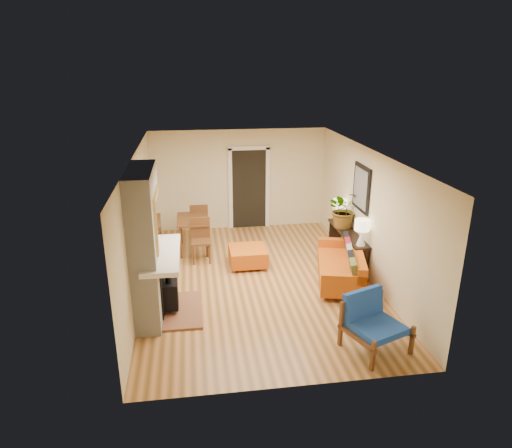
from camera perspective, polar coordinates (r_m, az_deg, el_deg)
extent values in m
plane|color=tan|center=(9.34, 0.18, -7.07)|extent=(6.50, 6.50, 0.00)
plane|color=white|center=(8.50, 0.20, 8.80)|extent=(6.50, 6.50, 0.00)
plane|color=beige|center=(11.93, -2.11, 5.55)|extent=(4.50, 0.00, 4.50)
plane|color=beige|center=(5.91, 4.86, -9.79)|extent=(4.50, 0.00, 4.50)
plane|color=beige|center=(8.81, -14.45, -0.22)|extent=(0.00, 6.50, 6.50)
plane|color=beige|center=(9.41, 13.87, 1.11)|extent=(0.00, 6.50, 6.50)
cube|color=black|center=(11.99, -0.88, 4.41)|extent=(0.88, 0.06, 2.10)
cube|color=white|center=(11.93, -3.22, 4.30)|extent=(0.10, 0.08, 2.18)
cube|color=white|center=(12.05, 1.44, 4.48)|extent=(0.10, 0.08, 2.18)
cube|color=white|center=(11.74, -0.91, 9.49)|extent=(1.08, 0.08, 0.10)
cube|color=black|center=(9.63, 13.05, 4.40)|extent=(0.04, 0.85, 0.95)
cube|color=slate|center=(9.62, 12.91, 4.39)|extent=(0.01, 0.70, 0.80)
cube|color=black|center=(9.10, -14.06, 1.25)|extent=(0.06, 0.95, 0.02)
cube|color=black|center=(9.01, -14.21, 3.06)|extent=(0.06, 0.95, 0.02)
cube|color=white|center=(7.67, -13.95, 1.29)|extent=(0.42, 1.50, 1.48)
cube|color=white|center=(8.16, -13.20, -7.41)|extent=(0.42, 1.50, 1.12)
cube|color=white|center=(7.90, -11.71, -3.72)|extent=(0.60, 1.68, 0.08)
cube|color=black|center=(8.19, -11.63, -8.04)|extent=(0.03, 0.72, 0.78)
cube|color=brown|center=(8.38, -9.39, -10.57)|extent=(0.75, 1.30, 0.04)
cube|color=black|center=(8.23, -10.77, -8.69)|extent=(0.30, 0.36, 0.48)
cylinder|color=black|center=(8.03, -10.97, -5.93)|extent=(0.10, 0.10, 0.40)
cube|color=gold|center=(7.68, -12.22, 0.59)|extent=(0.04, 0.95, 0.95)
cube|color=silver|center=(7.68, -12.07, 0.60)|extent=(0.01, 0.82, 0.82)
cylinder|color=silver|center=(8.71, 8.60, -9.08)|extent=(0.04, 0.04, 0.09)
cylinder|color=silver|center=(8.77, 12.87, -9.16)|extent=(0.04, 0.04, 0.09)
cylinder|color=silver|center=(10.24, 8.21, -4.49)|extent=(0.04, 0.04, 0.09)
cylinder|color=silver|center=(10.30, 11.81, -4.59)|extent=(0.04, 0.04, 0.09)
cube|color=#CC5213|center=(9.41, 10.41, -5.64)|extent=(1.27, 2.08, 0.28)
cube|color=#CC5213|center=(9.32, 12.50, -4.02)|extent=(0.65, 1.92, 0.32)
cube|color=#CC5213|center=(8.52, 10.93, -6.77)|extent=(0.85, 0.36, 0.18)
cube|color=#CC5213|center=(10.13, 10.14, -2.33)|extent=(0.85, 0.36, 0.18)
cube|color=brown|center=(8.62, 12.18, -5.70)|extent=(0.27, 0.40, 0.38)
cube|color=black|center=(8.96, 11.95, -4.70)|extent=(0.27, 0.40, 0.38)
cube|color=#989893|center=(9.29, 11.73, -3.77)|extent=(0.27, 0.40, 0.38)
cube|color=maroon|center=(9.59, 11.55, -3.00)|extent=(0.27, 0.40, 0.38)
cube|color=black|center=(9.93, 11.36, -2.19)|extent=(0.27, 0.40, 0.38)
cylinder|color=silver|center=(9.68, -2.66, -5.89)|extent=(0.04, 0.04, 0.06)
cylinder|color=silver|center=(9.75, 1.09, -5.65)|extent=(0.04, 0.04, 0.06)
cylinder|color=silver|center=(10.25, -3.04, -4.37)|extent=(0.04, 0.04, 0.06)
cylinder|color=silver|center=(10.33, 0.49, -4.16)|extent=(0.04, 0.04, 0.06)
cube|color=#CC5213|center=(9.92, -1.04, -3.95)|extent=(0.79, 0.79, 0.33)
cube|color=brown|center=(7.13, 12.44, -13.77)|extent=(0.35, 0.78, 0.05)
cube|color=brown|center=(6.97, 14.40, -15.69)|extent=(0.07, 0.07, 0.48)
cube|color=brown|center=(7.32, 10.59, -12.15)|extent=(0.07, 0.07, 0.76)
cube|color=brown|center=(7.61, 16.97, -11.89)|extent=(0.35, 0.78, 0.05)
cube|color=brown|center=(7.46, 18.91, -13.61)|extent=(0.07, 0.07, 0.48)
cube|color=brown|center=(7.79, 15.11, -10.44)|extent=(0.07, 0.07, 0.76)
cube|color=blue|center=(7.33, 14.83, -12.38)|extent=(0.91, 0.89, 0.11)
cube|color=blue|center=(7.40, 13.26, -9.57)|extent=(0.74, 0.43, 0.45)
cube|color=brown|center=(10.63, -7.92, 0.59)|extent=(0.72, 1.03, 0.04)
cylinder|color=brown|center=(10.35, -9.38, -2.34)|extent=(0.05, 0.05, 0.74)
cylinder|color=brown|center=(10.35, -6.18, -2.18)|extent=(0.05, 0.05, 0.74)
cylinder|color=brown|center=(11.18, -9.34, -0.65)|extent=(0.05, 0.05, 0.74)
cylinder|color=brown|center=(11.18, -6.38, -0.51)|extent=(0.05, 0.05, 0.74)
cube|color=brown|center=(10.10, -6.90, -2.21)|extent=(0.43, 0.43, 0.04)
cube|color=brown|center=(10.20, -7.00, -0.43)|extent=(0.43, 0.04, 0.48)
cylinder|color=brown|center=(10.03, -7.82, -3.88)|extent=(0.03, 0.03, 0.45)
cylinder|color=brown|center=(10.03, -5.81, -3.79)|extent=(0.03, 0.03, 0.45)
cylinder|color=brown|center=(10.35, -7.85, -3.12)|extent=(0.03, 0.03, 0.45)
cylinder|color=brown|center=(10.36, -5.91, -3.02)|extent=(0.03, 0.03, 0.45)
cube|color=brown|center=(11.36, -7.12, 0.29)|extent=(0.43, 0.43, 0.04)
cube|color=brown|center=(11.08, -7.14, 1.20)|extent=(0.43, 0.04, 0.48)
cylinder|color=brown|center=(11.27, -7.93, -1.19)|extent=(0.03, 0.03, 0.45)
cylinder|color=brown|center=(11.28, -6.15, -1.10)|extent=(0.03, 0.03, 0.45)
cylinder|color=brown|center=(11.60, -7.96, -0.58)|extent=(0.03, 0.03, 0.45)
cylinder|color=brown|center=(11.61, -6.23, -0.49)|extent=(0.03, 0.03, 0.45)
cube|color=black|center=(10.06, 11.43, -1.12)|extent=(0.34, 1.85, 0.05)
cube|color=black|center=(9.46, 12.97, -4.96)|extent=(0.30, 0.04, 0.68)
cube|color=black|center=(10.94, 9.86, -1.33)|extent=(0.30, 0.04, 0.68)
cone|color=white|center=(9.34, 13.01, -1.73)|extent=(0.18, 0.18, 0.30)
cylinder|color=white|center=(9.28, 13.09, -0.70)|extent=(0.03, 0.03, 0.06)
cylinder|color=#FFEABF|center=(9.24, 13.14, -0.12)|extent=(0.30, 0.30, 0.22)
cone|color=white|center=(10.59, 10.33, 1.02)|extent=(0.18, 0.18, 0.30)
cylinder|color=white|center=(10.54, 10.39, 1.95)|extent=(0.03, 0.03, 0.06)
cylinder|color=#FFEABF|center=(10.51, 10.42, 2.47)|extent=(0.30, 0.30, 0.22)
imported|color=#1E5919|center=(10.18, 10.99, 1.85)|extent=(0.89, 0.81, 0.85)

